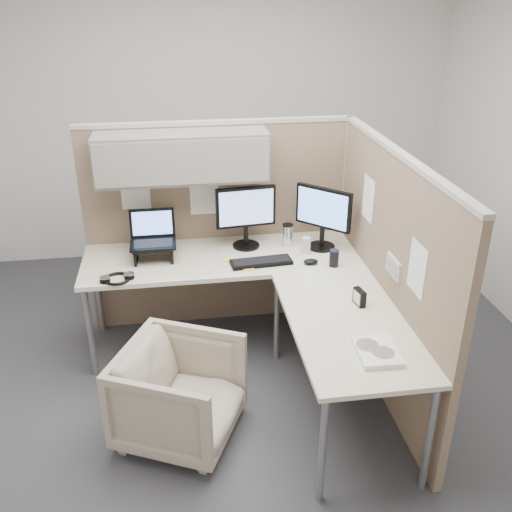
{
  "coord_description": "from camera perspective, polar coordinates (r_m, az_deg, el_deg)",
  "views": [
    {
      "loc": [
        -0.41,
        -3.17,
        2.51
      ],
      "look_at": [
        0.1,
        0.25,
        0.85
      ],
      "focal_mm": 40.0,
      "sensor_mm": 36.0,
      "label": 1
    }
  ],
  "objects": [
    {
      "name": "desk",
      "position": [
        3.81,
        0.65,
        -2.98
      ],
      "size": [
        2.0,
        1.98,
        0.73
      ],
      "color": "beige",
      "rests_on": "ground"
    },
    {
      "name": "partition_right",
      "position": [
        3.78,
        12.83,
        -1.72
      ],
      "size": [
        0.07,
        2.03,
        1.63
      ],
      "color": "#876D58",
      "rests_on": "ground"
    },
    {
      "name": "soda_can_green",
      "position": [
        3.99,
        7.81,
        -0.21
      ],
      "size": [
        0.07,
        0.07,
        0.12
      ],
      "primitive_type": "cylinder",
      "color": "black",
      "rests_on": "desk"
    },
    {
      "name": "monitor_right",
      "position": [
        4.17,
        6.73,
        4.27
      ],
      "size": [
        0.34,
        0.33,
        0.47
      ],
      "rotation": [
        0.0,
        0.0,
        -0.77
      ],
      "color": "black",
      "rests_on": "desk"
    },
    {
      "name": "soda_can_silver",
      "position": [
        4.16,
        5.05,
        1.1
      ],
      "size": [
        0.07,
        0.07,
        0.12
      ],
      "primitive_type": "cylinder",
      "color": "silver",
      "rests_on": "desk"
    },
    {
      "name": "office_chair",
      "position": [
        3.5,
        -7.64,
        -13.08
      ],
      "size": [
        0.83,
        0.85,
        0.67
      ],
      "primitive_type": "imported",
      "rotation": [
        0.0,
        0.0,
        1.13
      ],
      "color": "#C3B59B",
      "rests_on": "ground"
    },
    {
      "name": "desk_clock",
      "position": [
        3.54,
        10.29,
        -4.08
      ],
      "size": [
        0.06,
        0.11,
        0.1
      ],
      "rotation": [
        0.0,
        0.0,
        -1.37
      ],
      "color": "black",
      "rests_on": "desk"
    },
    {
      "name": "headphones",
      "position": [
        3.89,
        -13.71,
        -2.19
      ],
      "size": [
        0.22,
        0.21,
        0.03
      ],
      "rotation": [
        0.0,
        0.0,
        0.2
      ],
      "color": "black",
      "rests_on": "desk"
    },
    {
      "name": "ground",
      "position": [
        4.07,
        -0.89,
        -12.48
      ],
      "size": [
        4.5,
        4.5,
        0.0
      ],
      "primitive_type": "plane",
      "color": "#333338",
      "rests_on": "ground"
    },
    {
      "name": "paper_stack",
      "position": [
        3.13,
        12.04,
        -9.36
      ],
      "size": [
        0.22,
        0.28,
        0.03
      ],
      "rotation": [
        0.0,
        0.0,
        -0.04
      ],
      "color": "white",
      "rests_on": "desk"
    },
    {
      "name": "laptop_station",
      "position": [
        4.11,
        -10.25,
        1.45
      ],
      "size": [
        0.32,
        0.27,
        0.33
      ],
      "color": "black",
      "rests_on": "desk"
    },
    {
      "name": "monitor_left",
      "position": [
        4.16,
        -1.02,
        4.4
      ],
      "size": [
        0.44,
        0.2,
        0.47
      ],
      "rotation": [
        0.0,
        0.0,
        0.1
      ],
      "color": "black",
      "rests_on": "desk"
    },
    {
      "name": "keyboard",
      "position": [
        4.0,
        0.53,
        -0.61
      ],
      "size": [
        0.44,
        0.18,
        0.02
      ],
      "primitive_type": "cube",
      "rotation": [
        0.0,
        0.0,
        0.09
      ],
      "color": "black",
      "rests_on": "desk"
    },
    {
      "name": "sticky_note_d",
      "position": [
        4.07,
        -2.93,
        -0.32
      ],
      "size": [
        0.08,
        0.08,
        0.01
      ],
      "primitive_type": "cube",
      "rotation": [
        0.0,
        0.0,
        0.09
      ],
      "color": "yellow",
      "rests_on": "desk"
    },
    {
      "name": "sticky_note_b",
      "position": [
        3.94,
        -0.75,
        -1.19
      ],
      "size": [
        0.08,
        0.08,
        0.01
      ],
      "primitive_type": "cube",
      "rotation": [
        0.0,
        0.0,
        -0.09
      ],
      "color": "yellow",
      "rests_on": "desk"
    },
    {
      "name": "travel_mug",
      "position": [
        4.26,
        3.18,
        2.14
      ],
      "size": [
        0.08,
        0.08,
        0.17
      ],
      "color": "silver",
      "rests_on": "desk"
    },
    {
      "name": "partition_back",
      "position": [
        4.25,
        -5.41,
        6.09
      ],
      "size": [
        2.0,
        0.36,
        1.63
      ],
      "color": "#876D58",
      "rests_on": "ground"
    },
    {
      "name": "mouse",
      "position": [
        4.01,
        5.5,
        -0.56
      ],
      "size": [
        0.1,
        0.07,
        0.04
      ],
      "primitive_type": "ellipsoid",
      "rotation": [
        0.0,
        0.0,
        -0.01
      ],
      "color": "black",
      "rests_on": "desk"
    }
  ]
}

